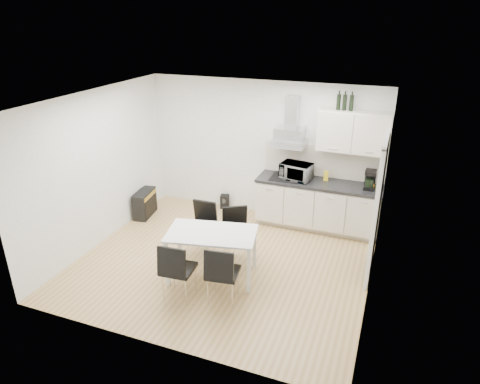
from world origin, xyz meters
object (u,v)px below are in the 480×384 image
(dining_table, at_px, (212,238))
(chair_far_right, at_px, (237,236))
(kitchenette, at_px, (321,186))
(chair_near_right, at_px, (223,273))
(chair_far_left, at_px, (201,230))
(floor_speaker, at_px, (225,201))
(chair_near_left, at_px, (179,269))
(guitar_amp, at_px, (145,203))

(dining_table, xyz_separation_m, chair_far_right, (0.18, 0.55, -0.22))
(kitchenette, xyz_separation_m, chair_near_right, (-0.81, -2.64, -0.39))
(chair_far_right, distance_m, chair_near_right, 1.05)
(dining_table, height_order, chair_near_right, chair_near_right)
(kitchenette, height_order, chair_far_left, kitchenette)
(chair_far_right, bearing_deg, floor_speaker, -92.56)
(kitchenette, distance_m, chair_far_left, 2.33)
(chair_near_left, distance_m, floor_speaker, 3.00)
(dining_table, height_order, guitar_amp, dining_table)
(kitchenette, relative_size, floor_speaker, 8.94)
(guitar_amp, bearing_deg, kitchenette, 3.17)
(guitar_amp, height_order, floor_speaker, guitar_amp)
(chair_far_right, relative_size, chair_near_left, 1.00)
(chair_near_right, relative_size, floor_speaker, 3.12)
(floor_speaker, bearing_deg, kitchenette, -18.05)
(kitchenette, relative_size, chair_near_left, 2.86)
(kitchenette, height_order, chair_far_right, kitchenette)
(chair_near_right, bearing_deg, chair_far_left, 121.01)
(dining_table, distance_m, chair_far_right, 0.62)
(chair_far_right, relative_size, chair_near_right, 1.00)
(chair_near_left, bearing_deg, chair_near_right, 8.20)
(floor_speaker, bearing_deg, chair_far_right, -75.04)
(floor_speaker, bearing_deg, dining_table, -84.91)
(chair_near_right, bearing_deg, dining_table, 120.34)
(chair_far_right, bearing_deg, chair_far_left, -30.07)
(chair_near_left, height_order, chair_near_right, same)
(dining_table, relative_size, chair_near_right, 1.62)
(chair_far_right, bearing_deg, guitar_amp, -52.23)
(kitchenette, bearing_deg, guitar_amp, -167.87)
(kitchenette, xyz_separation_m, chair_far_right, (-1.01, -1.61, -0.39))
(dining_table, bearing_deg, chair_far_right, 60.20)
(dining_table, bearing_deg, chair_near_right, -63.59)
(chair_far_right, xyz_separation_m, chair_near_right, (0.20, -1.03, 0.00))
(chair_near_right, bearing_deg, floor_speaker, 104.45)
(kitchenette, distance_m, guitar_amp, 3.42)
(dining_table, distance_m, guitar_amp, 2.59)
(chair_near_right, height_order, guitar_amp, chair_near_right)
(kitchenette, bearing_deg, chair_far_right, -122.24)
(guitar_amp, relative_size, floor_speaker, 2.28)
(chair_far_left, xyz_separation_m, chair_near_right, (0.83, -1.03, 0.00))
(chair_near_left, bearing_deg, kitchenette, 58.60)
(kitchenette, bearing_deg, chair_far_left, -135.48)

